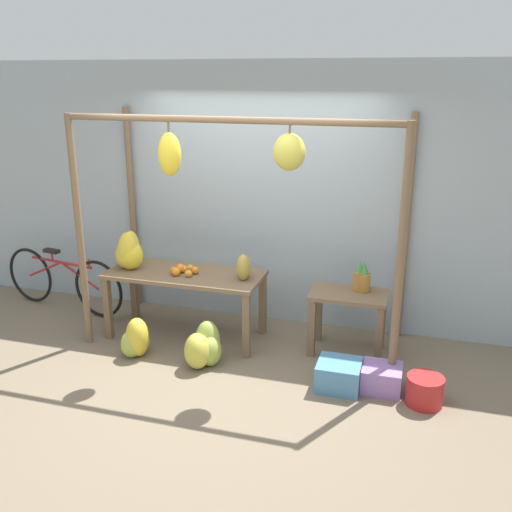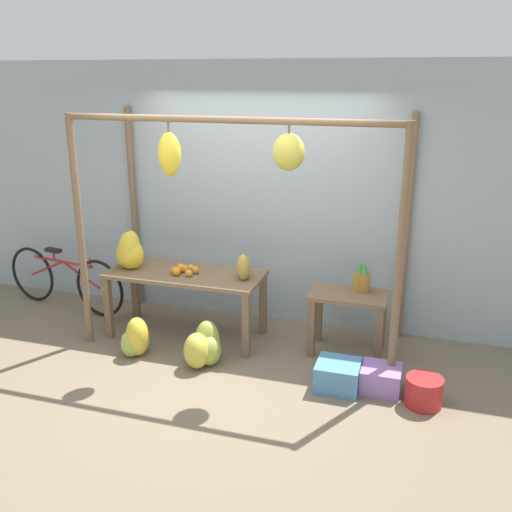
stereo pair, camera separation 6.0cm
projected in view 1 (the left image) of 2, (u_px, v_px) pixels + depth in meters
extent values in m
plane|color=#756651|center=(221.00, 372.00, 5.31)|extent=(20.00, 20.00, 0.00)
cube|color=#99A8B2|center=(262.00, 196.00, 6.14)|extent=(8.00, 0.08, 2.80)
cylinder|color=brown|center=(80.00, 234.00, 5.57)|extent=(0.07, 0.07, 2.31)
cylinder|color=brown|center=(400.00, 263.00, 4.74)|extent=(0.07, 0.07, 2.31)
cylinder|color=brown|center=(132.00, 210.00, 6.55)|extent=(0.07, 0.07, 2.31)
cylinder|color=brown|center=(406.00, 230.00, 5.72)|extent=(0.07, 0.07, 2.31)
cylinder|color=brown|center=(225.00, 120.00, 4.81)|extent=(3.06, 0.06, 0.06)
cylinder|color=brown|center=(168.00, 127.00, 4.97)|extent=(0.02, 0.02, 0.09)
ellipsoid|color=yellow|center=(170.00, 154.00, 5.05)|extent=(0.21, 0.19, 0.39)
cylinder|color=brown|center=(290.00, 129.00, 4.68)|extent=(0.02, 0.02, 0.07)
ellipsoid|color=gold|center=(289.00, 152.00, 4.73)|extent=(0.27, 0.24, 0.31)
cube|color=brown|center=(185.00, 274.00, 5.87)|extent=(1.61, 0.67, 0.04)
cube|color=brown|center=(108.00, 308.00, 5.92)|extent=(0.07, 0.07, 0.66)
cube|color=brown|center=(247.00, 326.00, 5.51)|extent=(0.07, 0.07, 0.66)
cube|color=brown|center=(134.00, 289.00, 6.44)|extent=(0.07, 0.07, 0.66)
cube|color=brown|center=(263.00, 304.00, 6.03)|extent=(0.07, 0.07, 0.66)
cube|color=brown|center=(349.00, 295.00, 5.53)|extent=(0.75, 0.46, 0.04)
cube|color=brown|center=(312.00, 328.00, 5.55)|extent=(0.07, 0.07, 0.59)
cube|color=brown|center=(379.00, 336.00, 5.37)|extent=(0.07, 0.07, 0.59)
cube|color=brown|center=(318.00, 314.00, 5.88)|extent=(0.07, 0.07, 0.59)
cube|color=brown|center=(382.00, 321.00, 5.70)|extent=(0.07, 0.07, 0.59)
ellipsoid|color=yellow|center=(131.00, 255.00, 5.92)|extent=(0.30, 0.28, 0.31)
ellipsoid|color=gold|center=(131.00, 250.00, 5.94)|extent=(0.25, 0.27, 0.40)
ellipsoid|color=gold|center=(127.00, 255.00, 5.94)|extent=(0.35, 0.35, 0.29)
ellipsoid|color=gold|center=(128.00, 251.00, 5.89)|extent=(0.28, 0.27, 0.40)
sphere|color=orange|center=(184.00, 269.00, 5.85)|extent=(0.07, 0.07, 0.07)
sphere|color=orange|center=(190.00, 268.00, 5.89)|extent=(0.07, 0.07, 0.07)
sphere|color=orange|center=(188.00, 273.00, 5.73)|extent=(0.07, 0.07, 0.07)
sphere|color=orange|center=(184.00, 269.00, 5.87)|extent=(0.07, 0.07, 0.07)
sphere|color=orange|center=(180.00, 268.00, 5.84)|extent=(0.09, 0.09, 0.09)
sphere|color=orange|center=(174.00, 270.00, 5.81)|extent=(0.08, 0.08, 0.08)
sphere|color=orange|center=(195.00, 270.00, 5.81)|extent=(0.08, 0.08, 0.08)
sphere|color=orange|center=(176.00, 272.00, 5.75)|extent=(0.09, 0.09, 0.09)
cylinder|color=#A3702D|center=(363.00, 282.00, 5.54)|extent=(0.14, 0.14, 0.18)
cone|color=#428442|center=(364.00, 268.00, 5.50)|extent=(0.09, 0.09, 0.13)
cylinder|color=#A3702D|center=(359.00, 281.00, 5.55)|extent=(0.11, 0.11, 0.19)
cone|color=#428442|center=(359.00, 266.00, 5.50)|extent=(0.08, 0.08, 0.12)
ellipsoid|color=gold|center=(137.00, 337.00, 5.57)|extent=(0.33, 0.34, 0.40)
ellipsoid|color=gold|center=(137.00, 341.00, 5.61)|extent=(0.25, 0.28, 0.29)
ellipsoid|color=#9EB247|center=(132.00, 344.00, 5.56)|extent=(0.27, 0.28, 0.28)
ellipsoid|color=#9EB247|center=(210.00, 351.00, 5.40)|extent=(0.31, 0.31, 0.30)
ellipsoid|color=#9EB247|center=(208.00, 341.00, 5.47)|extent=(0.30, 0.29, 0.42)
ellipsoid|color=gold|center=(197.00, 351.00, 5.35)|extent=(0.34, 0.35, 0.35)
cube|color=#4C84B2|center=(339.00, 375.00, 5.03)|extent=(0.38, 0.36, 0.24)
cylinder|color=#AD2323|center=(425.00, 391.00, 4.77)|extent=(0.31, 0.31, 0.25)
torus|color=black|center=(30.00, 275.00, 6.87)|extent=(0.67, 0.15, 0.68)
torus|color=black|center=(98.00, 289.00, 6.43)|extent=(0.67, 0.15, 0.68)
cylinder|color=maroon|center=(61.00, 262.00, 6.58)|extent=(0.89, 0.18, 0.03)
cylinder|color=maroon|center=(45.00, 269.00, 6.73)|extent=(0.54, 0.12, 0.27)
cylinder|color=maroon|center=(80.00, 275.00, 6.51)|extent=(0.54, 0.12, 0.27)
cylinder|color=maroon|center=(52.00, 257.00, 6.62)|extent=(0.02, 0.02, 0.10)
cube|color=black|center=(51.00, 251.00, 6.60)|extent=(0.21, 0.11, 0.04)
cylinder|color=maroon|center=(89.00, 263.00, 6.39)|extent=(0.02, 0.02, 0.10)
ellipsoid|color=#93A33D|center=(244.00, 266.00, 5.69)|extent=(0.17, 0.16, 0.23)
ellipsoid|color=#B2993D|center=(243.00, 267.00, 5.60)|extent=(0.17, 0.19, 0.27)
ellipsoid|color=gold|center=(244.00, 268.00, 5.64)|extent=(0.17, 0.19, 0.23)
cube|color=#9970B7|center=(382.00, 378.00, 5.00)|extent=(0.34, 0.32, 0.22)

